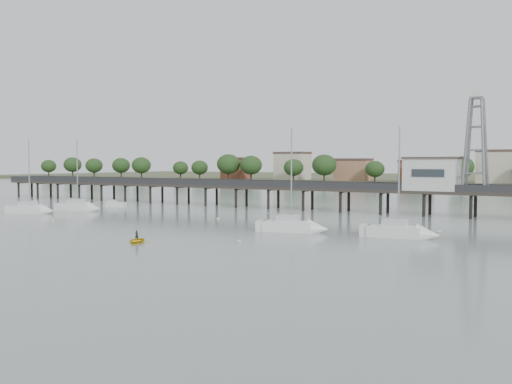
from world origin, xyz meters
TOP-DOWN VIEW (x-y plane):
  - pier at (0.00, 60.00)m, footprint 150.00×5.00m
  - pier_building at (25.00, 60.00)m, footprint 8.40×5.40m
  - lattice_tower at (31.50, 60.00)m, footprint 3.20×3.20m
  - sailboat_b at (-29.33, 38.07)m, footprint 8.21×4.03m
  - sailboat_c at (16.31, 30.20)m, footprint 8.33×4.28m
  - sailboat_d at (29.01, 31.61)m, footprint 8.11×2.91m
  - sailboat_a at (-32.59, 30.80)m, footprint 8.16×4.33m
  - white_tender at (-31.04, 47.90)m, footprint 4.05×2.46m
  - yellow_dinghy at (5.60, 13.60)m, footprint 2.20×1.50m
  - dinghy_occupant at (5.60, 13.60)m, footprint 0.78×1.12m
  - mooring_buoys at (-2.67, 30.68)m, footprint 70.25×19.98m
  - far_shore at (0.36, 239.58)m, footprint 500.00×170.00m

SIDE VIEW (x-z plane):
  - yellow_dinghy at x=5.60m, z-range -1.50..1.50m
  - dinghy_occupant at x=5.60m, z-range -0.13..0.13m
  - mooring_buoys at x=-2.67m, z-range -0.12..0.28m
  - white_tender at x=-31.04m, z-range -0.28..1.19m
  - sailboat_c at x=16.31m, z-range -5.98..7.26m
  - sailboat_d at x=29.01m, z-range -5.94..7.23m
  - sailboat_b at x=-29.33m, z-range -5.90..7.18m
  - sailboat_a at x=-32.59m, z-range -5.85..7.13m
  - far_shore at x=0.36m, z-range -4.25..6.15m
  - pier at x=0.00m, z-range 1.04..6.54m
  - pier_building at x=25.00m, z-range 4.02..9.32m
  - lattice_tower at x=31.50m, z-range 3.35..18.85m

